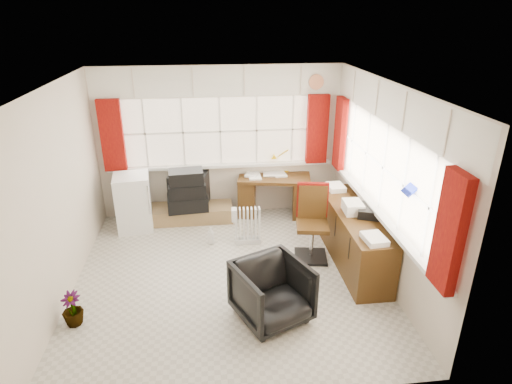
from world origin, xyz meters
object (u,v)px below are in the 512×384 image
credenza (352,235)px  crt_tv (190,188)px  task_chair (312,219)px  tv_bench (191,213)px  radiator (248,229)px  desk_lamp (287,156)px  desk (274,193)px  mini_fridge (134,202)px  office_chair (272,292)px

credenza → crt_tv: bearing=144.2°
task_chair → tv_bench: size_ratio=0.77×
radiator → credenza: size_ratio=0.29×
desk_lamp → credenza: bearing=-71.6°
tv_bench → task_chair: bearing=-36.7°
credenza → tv_bench: (-2.28, 1.52, -0.26)m
task_chair → crt_tv: (-1.75, 1.42, -0.04)m
desk → desk_lamp: size_ratio=3.23×
mini_fridge → crt_tv: bearing=19.3°
desk → credenza: 1.81m
desk → crt_tv: 1.43m
radiator → credenza: 1.55m
desk → desk_lamp: 0.67m
office_chair → tv_bench: bearing=86.7°
task_chair → mini_fridge: 2.86m
desk → office_chair: bearing=-99.4°
crt_tv → task_chair: bearing=-39.2°
crt_tv → mini_fridge: (-0.88, -0.31, -0.07)m
radiator → tv_bench: bearing=135.3°
tv_bench → crt_tv: crt_tv is taller
desk → radiator: (-0.55, -0.95, -0.15)m
desk_lamp → task_chair: (0.08, -1.60, -0.40)m
tv_bench → mini_fridge: mini_fridge is taller
radiator → tv_bench: radiator is taller
tv_bench → crt_tv: size_ratio=2.00×
desk_lamp → task_chair: bearing=-87.2°
radiator → crt_tv: 1.36m
crt_tv → tv_bench: bearing=-91.2°
mini_fridge → office_chair: bearing=-52.6°
task_chair → desk_lamp: bearing=92.8°
credenza → tv_bench: bearing=146.3°
task_chair → credenza: size_ratio=0.54×
credenza → crt_tv: (-2.28, 1.64, 0.14)m
task_chair → office_chair: task_chair is taller
office_chair → credenza: bearing=16.6°
tv_bench → mini_fridge: 0.96m
radiator → mini_fridge: 1.90m
task_chair → office_chair: size_ratio=1.39×
desk_lamp → tv_bench: 1.90m
task_chair → radiator: size_ratio=1.86×
radiator → crt_tv: (-0.88, 0.99, 0.29)m
credenza → tv_bench: credenza is taller
mini_fridge → desk_lamp: bearing=10.8°
desk_lamp → tv_bench: bearing=-169.8°
tv_bench → desk: bearing=3.2°
credenza → office_chair: bearing=-139.6°
task_chair → mini_fridge: size_ratio=1.18×
office_chair → task_chair: bearing=36.0°
credenza → mini_fridge: 3.43m
desk_lamp → mini_fridge: (-2.55, -0.49, -0.51)m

